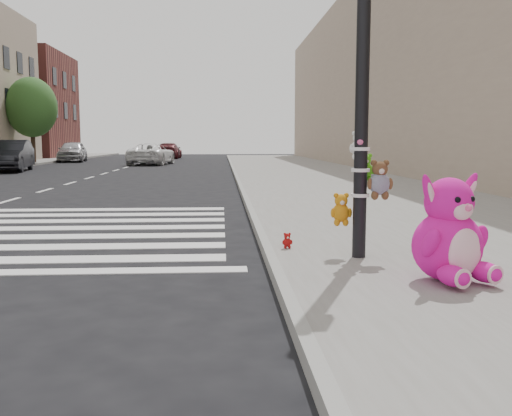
{
  "coord_description": "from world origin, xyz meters",
  "views": [
    {
      "loc": [
        0.95,
        -4.88,
        1.54
      ],
      "look_at": [
        1.35,
        1.75,
        0.75
      ],
      "focal_mm": 40.0,
      "sensor_mm": 36.0,
      "label": 1
    }
  ],
  "objects_px": {
    "red_teddy": "(287,241)",
    "car_dark_far": "(10,156)",
    "signal_pole": "(363,122)",
    "car_white_near": "(152,154)",
    "pink_bunny": "(450,237)"
  },
  "relations": [
    {
      "from": "red_teddy",
      "to": "car_dark_far",
      "type": "distance_m",
      "value": 24.7
    },
    {
      "from": "signal_pole",
      "to": "red_teddy",
      "type": "bearing_deg",
      "value": 144.23
    },
    {
      "from": "signal_pole",
      "to": "car_white_near",
      "type": "bearing_deg",
      "value": 101.46
    },
    {
      "from": "signal_pole",
      "to": "red_teddy",
      "type": "distance_m",
      "value": 1.82
    },
    {
      "from": "pink_bunny",
      "to": "red_teddy",
      "type": "relative_size",
      "value": 5.35
    },
    {
      "from": "signal_pole",
      "to": "car_white_near",
      "type": "height_order",
      "value": "signal_pole"
    },
    {
      "from": "signal_pole",
      "to": "car_dark_far",
      "type": "distance_m",
      "value": 25.62
    },
    {
      "from": "signal_pole",
      "to": "car_dark_far",
      "type": "relative_size",
      "value": 0.84
    },
    {
      "from": "red_teddy",
      "to": "signal_pole",
      "type": "bearing_deg",
      "value": -40.99
    },
    {
      "from": "signal_pole",
      "to": "pink_bunny",
      "type": "distance_m",
      "value": 1.8
    },
    {
      "from": "red_teddy",
      "to": "car_white_near",
      "type": "relative_size",
      "value": 0.04
    },
    {
      "from": "signal_pole",
      "to": "car_dark_far",
      "type": "xyz_separation_m",
      "value": [
        -12.22,
        22.5,
        -0.97
      ]
    },
    {
      "from": "red_teddy",
      "to": "car_white_near",
      "type": "height_order",
      "value": "car_white_near"
    },
    {
      "from": "signal_pole",
      "to": "red_teddy",
      "type": "xyz_separation_m",
      "value": [
        -0.82,
        0.59,
        -1.51
      ]
    },
    {
      "from": "red_teddy",
      "to": "car_dark_far",
      "type": "relative_size",
      "value": 0.04
    }
  ]
}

